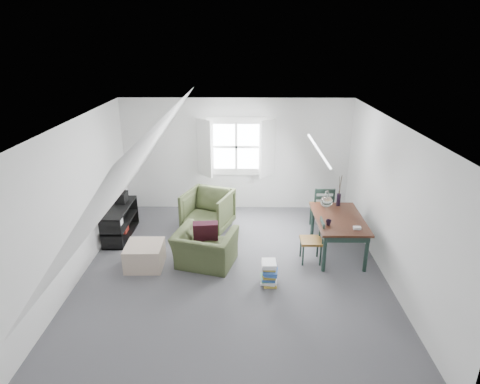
{
  "coord_description": "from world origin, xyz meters",
  "views": [
    {
      "loc": [
        0.19,
        -5.81,
        3.69
      ],
      "look_at": [
        0.11,
        0.6,
        1.21
      ],
      "focal_mm": 30.0,
      "sensor_mm": 36.0,
      "label": 1
    }
  ],
  "objects_px": {
    "armchair_near": "(206,264)",
    "dining_table": "(339,222)",
    "ottoman": "(145,255)",
    "dining_chair_far": "(322,207)",
    "media_shelf": "(120,224)",
    "dining_chair_near": "(313,240)",
    "armchair_far": "(208,229)",
    "magazine_stack": "(269,273)"
  },
  "relations": [
    {
      "from": "armchair_far",
      "to": "dining_chair_near",
      "type": "relative_size",
      "value": 1.14
    },
    {
      "from": "armchair_near",
      "to": "dining_chair_far",
      "type": "relative_size",
      "value": 1.03
    },
    {
      "from": "armchair_far",
      "to": "magazine_stack",
      "type": "relative_size",
      "value": 2.31
    },
    {
      "from": "dining_chair_near",
      "to": "media_shelf",
      "type": "relative_size",
      "value": 0.65
    },
    {
      "from": "armchair_far",
      "to": "dining_chair_near",
      "type": "height_order",
      "value": "dining_chair_near"
    },
    {
      "from": "armchair_far",
      "to": "media_shelf",
      "type": "height_order",
      "value": "media_shelf"
    },
    {
      "from": "ottoman",
      "to": "magazine_stack",
      "type": "xyz_separation_m",
      "value": [
        2.1,
        -0.51,
        -0.01
      ]
    },
    {
      "from": "dining_table",
      "to": "media_shelf",
      "type": "bearing_deg",
      "value": 174.11
    },
    {
      "from": "dining_chair_far",
      "to": "dining_chair_near",
      "type": "relative_size",
      "value": 1.2
    },
    {
      "from": "ottoman",
      "to": "dining_chair_near",
      "type": "relative_size",
      "value": 0.78
    },
    {
      "from": "armchair_near",
      "to": "media_shelf",
      "type": "bearing_deg",
      "value": -14.51
    },
    {
      "from": "ottoman",
      "to": "dining_chair_near",
      "type": "bearing_deg",
      "value": 4.13
    },
    {
      "from": "ottoman",
      "to": "dining_chair_far",
      "type": "relative_size",
      "value": 0.65
    },
    {
      "from": "dining_chair_near",
      "to": "media_shelf",
      "type": "distance_m",
      "value": 3.74
    },
    {
      "from": "dining_chair_far",
      "to": "armchair_near",
      "type": "bearing_deg",
      "value": 32.83
    },
    {
      "from": "dining_chair_far",
      "to": "dining_table",
      "type": "bearing_deg",
      "value": 97.76
    },
    {
      "from": "dining_chair_near",
      "to": "magazine_stack",
      "type": "bearing_deg",
      "value": -27.56
    },
    {
      "from": "magazine_stack",
      "to": "ottoman",
      "type": "bearing_deg",
      "value": 166.41
    },
    {
      "from": "armchair_near",
      "to": "magazine_stack",
      "type": "distance_m",
      "value": 1.23
    },
    {
      "from": "media_shelf",
      "to": "armchair_near",
      "type": "bearing_deg",
      "value": -33.52
    },
    {
      "from": "armchair_near",
      "to": "ottoman",
      "type": "height_order",
      "value": "ottoman"
    },
    {
      "from": "armchair_near",
      "to": "dining_chair_far",
      "type": "bearing_deg",
      "value": -132.32
    },
    {
      "from": "dining_chair_far",
      "to": "media_shelf",
      "type": "xyz_separation_m",
      "value": [
        -4.01,
        -0.36,
        -0.22
      ]
    },
    {
      "from": "dining_table",
      "to": "dining_chair_near",
      "type": "bearing_deg",
      "value": -146.19
    },
    {
      "from": "ottoman",
      "to": "media_shelf",
      "type": "relative_size",
      "value": 0.51
    },
    {
      "from": "magazine_stack",
      "to": "dining_chair_near",
      "type": "bearing_deg",
      "value": 42.16
    },
    {
      "from": "armchair_far",
      "to": "dining_chair_far",
      "type": "xyz_separation_m",
      "value": [
        2.3,
        0.01,
        0.49
      ]
    },
    {
      "from": "armchair_near",
      "to": "dining_table",
      "type": "distance_m",
      "value": 2.47
    },
    {
      "from": "armchair_far",
      "to": "ottoman",
      "type": "bearing_deg",
      "value": -103.43
    },
    {
      "from": "ottoman",
      "to": "dining_chair_far",
      "type": "distance_m",
      "value": 3.59
    },
    {
      "from": "dining_table",
      "to": "media_shelf",
      "type": "height_order",
      "value": "dining_table"
    },
    {
      "from": "media_shelf",
      "to": "armchair_far",
      "type": "bearing_deg",
      "value": 8.38
    },
    {
      "from": "dining_chair_far",
      "to": "dining_chair_near",
      "type": "height_order",
      "value": "dining_chair_far"
    },
    {
      "from": "dining_table",
      "to": "magazine_stack",
      "type": "xyz_separation_m",
      "value": [
        -1.28,
        -1.02,
        -0.41
      ]
    },
    {
      "from": "dining_chair_far",
      "to": "media_shelf",
      "type": "distance_m",
      "value": 4.03
    },
    {
      "from": "dining_table",
      "to": "dining_chair_far",
      "type": "height_order",
      "value": "dining_chair_far"
    },
    {
      "from": "dining_chair_far",
      "to": "magazine_stack",
      "type": "relative_size",
      "value": 2.43
    },
    {
      "from": "dining_chair_far",
      "to": "dining_chair_near",
      "type": "bearing_deg",
      "value": 74.2
    },
    {
      "from": "armchair_far",
      "to": "dining_chair_far",
      "type": "relative_size",
      "value": 0.95
    },
    {
      "from": "dining_table",
      "to": "armchair_near",
      "type": "bearing_deg",
      "value": -167.03
    },
    {
      "from": "armchair_near",
      "to": "dining_table",
      "type": "bearing_deg",
      "value": -153.57
    },
    {
      "from": "armchair_near",
      "to": "dining_table",
      "type": "height_order",
      "value": "dining_table"
    }
  ]
}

